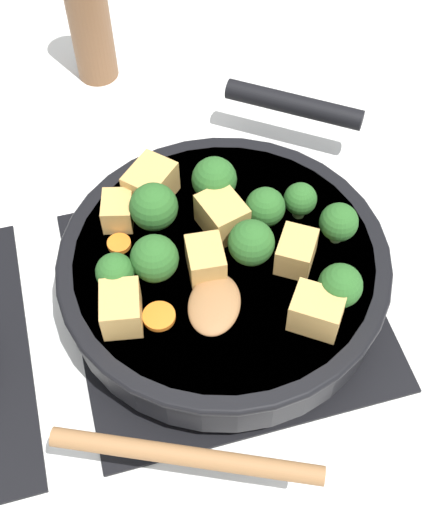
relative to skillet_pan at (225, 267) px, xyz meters
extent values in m
plane|color=silver|center=(0.00, 0.00, -0.05)|extent=(2.40, 2.40, 0.00)
cube|color=black|center=(0.00, 0.00, -0.05)|extent=(0.31, 0.31, 0.01)
torus|color=black|center=(0.00, 0.00, -0.03)|extent=(0.24, 0.24, 0.01)
cube|color=black|center=(0.00, 0.00, -0.03)|extent=(0.01, 0.23, 0.01)
cube|color=black|center=(0.00, 0.00, -0.03)|extent=(0.23, 0.01, 0.01)
cylinder|color=black|center=(0.00, 0.00, 0.00)|extent=(0.32, 0.32, 0.05)
cylinder|color=#5B3316|center=(0.00, 0.00, 0.00)|extent=(0.29, 0.29, 0.04)
torus|color=black|center=(0.00, 0.00, 0.02)|extent=(0.33, 0.33, 0.01)
cylinder|color=black|center=(0.20, -0.14, 0.01)|extent=(0.11, 0.15, 0.02)
ellipsoid|color=olive|center=(-0.06, 0.03, 0.03)|extent=(0.08, 0.07, 0.01)
cylinder|color=olive|center=(-0.19, 0.08, 0.03)|extent=(0.10, 0.21, 0.02)
cube|color=tan|center=(-0.09, -0.06, 0.04)|extent=(0.06, 0.06, 0.04)
cube|color=tan|center=(-0.03, -0.06, 0.04)|extent=(0.05, 0.05, 0.03)
cube|color=tan|center=(0.07, 0.09, 0.04)|extent=(0.04, 0.04, 0.03)
cube|color=tan|center=(0.03, -0.01, 0.04)|extent=(0.06, 0.05, 0.04)
cube|color=tan|center=(-0.05, 0.11, 0.04)|extent=(0.05, 0.04, 0.04)
cube|color=tan|center=(-0.01, 0.02, 0.04)|extent=(0.04, 0.04, 0.03)
cube|color=tan|center=(0.09, 0.05, 0.04)|extent=(0.06, 0.06, 0.04)
cylinder|color=#709956|center=(-0.01, 0.07, 0.03)|extent=(0.01, 0.01, 0.01)
sphere|color=#285B23|center=(-0.01, 0.07, 0.05)|extent=(0.05, 0.05, 0.05)
cylinder|color=#709956|center=(-0.01, -0.02, 0.03)|extent=(0.01, 0.01, 0.01)
sphere|color=#285B23|center=(-0.01, -0.02, 0.05)|extent=(0.04, 0.04, 0.04)
cylinder|color=#709956|center=(0.07, -0.01, 0.03)|extent=(0.01, 0.01, 0.01)
sphere|color=#285B23|center=(0.07, -0.01, 0.05)|extent=(0.05, 0.05, 0.05)
cylinder|color=#709956|center=(0.03, -0.05, 0.03)|extent=(0.01, 0.01, 0.01)
sphere|color=#285B23|center=(0.03, -0.05, 0.05)|extent=(0.04, 0.04, 0.04)
cylinder|color=#709956|center=(-0.01, -0.11, 0.03)|extent=(0.01, 0.01, 0.01)
sphere|color=#285B23|center=(-0.01, -0.11, 0.05)|extent=(0.04, 0.04, 0.04)
cylinder|color=#709956|center=(0.05, 0.06, 0.03)|extent=(0.01, 0.01, 0.01)
sphere|color=#285B23|center=(0.05, 0.06, 0.05)|extent=(0.05, 0.05, 0.05)
cylinder|color=#709956|center=(-0.01, 0.11, 0.03)|extent=(0.01, 0.01, 0.01)
sphere|color=#285B23|center=(-0.01, 0.11, 0.05)|extent=(0.04, 0.04, 0.04)
cylinder|color=#709956|center=(0.03, -0.08, 0.03)|extent=(0.01, 0.01, 0.01)
sphere|color=#285B23|center=(0.03, -0.08, 0.05)|extent=(0.03, 0.03, 0.03)
cylinder|color=#709956|center=(-0.08, -0.09, 0.03)|extent=(0.01, 0.01, 0.01)
sphere|color=#285B23|center=(-0.08, -0.09, 0.05)|extent=(0.04, 0.04, 0.04)
cylinder|color=orange|center=(0.04, 0.10, 0.02)|extent=(0.02, 0.02, 0.01)
cylinder|color=orange|center=(-0.05, 0.08, 0.02)|extent=(0.03, 0.03, 0.01)
cylinder|color=brown|center=(0.39, 0.07, 0.04)|extent=(0.05, 0.05, 0.19)
camera|label=1|loc=(-0.39, 0.11, 0.58)|focal=50.00mm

